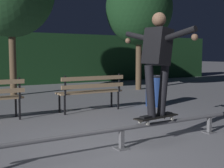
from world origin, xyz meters
The scene contains 7 objects.
ground_plane centered at (0.00, 0.00, 0.00)m, with size 90.00×90.00×0.00m, color gray.
grind_rail centered at (0.00, -0.01, 0.25)m, with size 4.21×0.18×0.32m.
skateboard centered at (0.63, -0.01, 0.40)m, with size 0.80×0.31×0.09m.
skateboarder centered at (0.63, -0.01, 1.33)m, with size 0.63×1.40×1.56m.
park_bench_left_center centered at (0.93, 2.80, 0.54)m, with size 1.60×0.43×0.88m.
tree_far_right centered at (4.57, 5.99, 3.08)m, with size 2.52×2.52×4.47m.
trash_can centered at (2.71, 2.65, 0.41)m, with size 0.52×0.52×0.80m.
Camera 1 is at (-2.28, -3.60, 1.34)m, focal length 48.99 mm.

